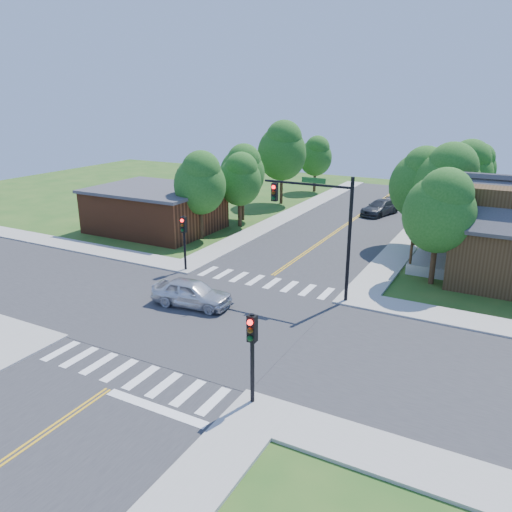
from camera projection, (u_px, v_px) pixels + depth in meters
The scene contains 25 objects.
ground at pixel (210, 319), 26.43m from camera, with size 100.00×100.00×0.00m, color #245219.
road_ns at pixel (210, 319), 26.42m from camera, with size 10.00×90.00×0.04m, color #2D2D30.
road_ew at pixel (210, 319), 26.42m from camera, with size 90.00×10.00×0.04m, color #2D2D30.
intersection_patch at pixel (210, 319), 26.43m from camera, with size 10.20×10.20×0.06m, color #2D2D30.
sidewalk_nw at pixel (161, 220), 46.75m from camera, with size 40.00×40.00×0.14m.
crosswalk_north at pixel (264, 282), 31.61m from camera, with size 8.85×2.00×0.01m.
crosswalk_south at pixel (130, 374), 21.21m from camera, with size 8.85×2.00×0.01m.
centerline at pixel (210, 319), 26.41m from camera, with size 0.30×90.00×0.01m.
stop_bar at pixel (156, 409), 18.93m from camera, with size 4.60×0.45×0.09m, color white.
signal_mast_ne at pixel (321, 217), 27.85m from camera, with size 5.30×0.42×7.20m.
signal_pole_se at pixel (252, 343), 18.38m from camera, with size 0.34×0.42×3.80m.
signal_pole_nw at pixel (184, 233), 32.78m from camera, with size 0.34×0.42×3.80m.
building_nw at pixel (155, 209), 43.27m from camera, with size 10.40×8.40×3.73m.
tree_e_a at pixel (441, 209), 29.85m from camera, with size 4.32×4.11×7.35m.
tree_e_b at pixel (448, 182), 35.65m from camera, with size 4.85×4.61×8.24m.
tree_e_c at pixel (466, 170), 42.77m from camera, with size 4.59×4.36×7.81m.
tree_e_d at pixel (477, 166), 50.31m from camera, with size 3.97×3.78×6.76m.
tree_w_a at pixel (200, 182), 39.70m from camera, with size 4.25×4.03×7.22m.
tree_w_b at pixel (243, 170), 45.75m from camera, with size 4.21×4.00×7.15m.
tree_w_c at pixel (282, 149), 52.42m from camera, with size 5.21×4.95×8.86m.
tree_w_d at pixel (316, 155), 59.50m from camera, with size 3.95×3.76×6.72m.
tree_house at pixel (421, 182), 37.39m from camera, with size 4.59×4.36×7.80m.
tree_bldg at pixel (240, 178), 43.61m from camera, with size 3.92×3.72×6.66m.
car_silver at pixel (192, 293), 27.83m from camera, with size 4.72×2.32×1.55m, color silver.
car_dgrey at pixel (380, 208), 48.91m from camera, with size 3.38×5.33×1.44m, color #323538.
Camera 1 is at (13.49, -20.09, 11.40)m, focal length 35.00 mm.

